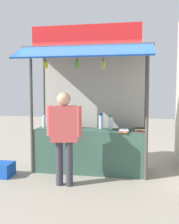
{
  "coord_description": "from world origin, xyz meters",
  "views": [
    {
      "loc": [
        0.91,
        -5.0,
        1.65
      ],
      "look_at": [
        0.0,
        0.0,
        1.21
      ],
      "focal_mm": 41.45,
      "sensor_mm": 36.0,
      "label": 1
    }
  ],
  "objects_px": {
    "water_bottle_mid_right": "(75,123)",
    "magazine_stack_far_right": "(55,127)",
    "magazine_stack_front_right": "(123,131)",
    "magazine_stack_rear_center": "(141,130)",
    "banana_bunch_inner_right": "(77,64)",
    "water_bottle_mid_left": "(111,123)",
    "plastic_crate": "(3,170)",
    "vendor_person": "(64,130)",
    "water_bottle_left": "(44,122)",
    "water_bottle_back_right": "(58,122)",
    "water_bottle_far_left": "(101,121)",
    "banana_bunch_rightmost": "(103,64)",
    "banana_bunch_inner_left": "(46,65)"
  },
  "relations": [
    {
      "from": "water_bottle_mid_right",
      "to": "magazine_stack_far_right",
      "type": "height_order",
      "value": "water_bottle_mid_right"
    },
    {
      "from": "magazine_stack_front_right",
      "to": "magazine_stack_rear_center",
      "type": "bearing_deg",
      "value": 15.31
    },
    {
      "from": "banana_bunch_inner_right",
      "to": "water_bottle_mid_left",
      "type": "bearing_deg",
      "value": 33.2
    },
    {
      "from": "magazine_stack_front_right",
      "to": "plastic_crate",
      "type": "relative_size",
      "value": 0.79
    },
    {
      "from": "magazine_stack_front_right",
      "to": "magazine_stack_far_right",
      "type": "relative_size",
      "value": 1.08
    },
    {
      "from": "magazine_stack_far_right",
      "to": "water_bottle_mid_left",
      "type": "bearing_deg",
      "value": 5.07
    },
    {
      "from": "vendor_person",
      "to": "banana_bunch_inner_right",
      "type": "bearing_deg",
      "value": -118.09
    },
    {
      "from": "water_bottle_left",
      "to": "vendor_person",
      "type": "distance_m",
      "value": 1.16
    },
    {
      "from": "water_bottle_left",
      "to": "water_bottle_back_right",
      "type": "xyz_separation_m",
      "value": [
        0.28,
        0.04,
        -0.01
      ]
    },
    {
      "from": "water_bottle_mid_left",
      "to": "vendor_person",
      "type": "height_order",
      "value": "vendor_person"
    },
    {
      "from": "magazine_stack_front_right",
      "to": "water_bottle_back_right",
      "type": "bearing_deg",
      "value": 167.1
    },
    {
      "from": "magazine_stack_far_right",
      "to": "water_bottle_left",
      "type": "bearing_deg",
      "value": 146.63
    },
    {
      "from": "magazine_stack_rear_center",
      "to": "banana_bunch_inner_right",
      "type": "relative_size",
      "value": 0.91
    },
    {
      "from": "water_bottle_back_right",
      "to": "water_bottle_far_left",
      "type": "bearing_deg",
      "value": 1.82
    },
    {
      "from": "banana_bunch_rightmost",
      "to": "vendor_person",
      "type": "xyz_separation_m",
      "value": [
        -0.61,
        -0.44,
        -1.13
      ]
    },
    {
      "from": "water_bottle_mid_right",
      "to": "magazine_stack_far_right",
      "type": "distance_m",
      "value": 0.42
    },
    {
      "from": "water_bottle_mid_right",
      "to": "magazine_stack_far_right",
      "type": "relative_size",
      "value": 0.94
    },
    {
      "from": "water_bottle_back_right",
      "to": "magazine_stack_rear_center",
      "type": "distance_m",
      "value": 1.72
    },
    {
      "from": "water_bottle_mid_right",
      "to": "magazine_stack_front_right",
      "type": "height_order",
      "value": "water_bottle_mid_right"
    },
    {
      "from": "water_bottle_left",
      "to": "magazine_stack_rear_center",
      "type": "height_order",
      "value": "water_bottle_left"
    },
    {
      "from": "water_bottle_mid_right",
      "to": "water_bottle_far_left",
      "type": "distance_m",
      "value": 0.53
    },
    {
      "from": "water_bottle_mid_right",
      "to": "water_bottle_left",
      "type": "relative_size",
      "value": 0.99
    },
    {
      "from": "plastic_crate",
      "to": "magazine_stack_front_right",
      "type": "bearing_deg",
      "value": 10.04
    },
    {
      "from": "water_bottle_back_right",
      "to": "banana_bunch_rightmost",
      "type": "bearing_deg",
      "value": -27.2
    },
    {
      "from": "water_bottle_mid_right",
      "to": "vendor_person",
      "type": "xyz_separation_m",
      "value": [
        0.03,
        -0.92,
        -0.01
      ]
    },
    {
      "from": "water_bottle_far_left",
      "to": "magazine_stack_front_right",
      "type": "distance_m",
      "value": 0.6
    },
    {
      "from": "magazine_stack_far_right",
      "to": "banana_bunch_rightmost",
      "type": "height_order",
      "value": "banana_bunch_rightmost"
    },
    {
      "from": "water_bottle_far_left",
      "to": "banana_bunch_inner_left",
      "type": "xyz_separation_m",
      "value": [
        -0.96,
        -0.55,
        1.1
      ]
    },
    {
      "from": "water_bottle_left",
      "to": "vendor_person",
      "type": "relative_size",
      "value": 0.16
    },
    {
      "from": "water_bottle_mid_left",
      "to": "banana_bunch_rightmost",
      "type": "distance_m",
      "value": 1.17
    },
    {
      "from": "water_bottle_mid_right",
      "to": "water_bottle_left",
      "type": "xyz_separation_m",
      "value": [
        -0.67,
        0.01,
        0.0
      ]
    },
    {
      "from": "water_bottle_far_left",
      "to": "magazine_stack_rear_center",
      "type": "xyz_separation_m",
      "value": [
        0.79,
        -0.26,
        -0.11
      ]
    },
    {
      "from": "banana_bunch_inner_right",
      "to": "plastic_crate",
      "type": "relative_size",
      "value": 0.76
    },
    {
      "from": "water_bottle_mid_left",
      "to": "magazine_stack_rear_center",
      "type": "height_order",
      "value": "water_bottle_mid_left"
    },
    {
      "from": "water_bottle_back_right",
      "to": "magazine_stack_far_right",
      "type": "relative_size",
      "value": 0.87
    },
    {
      "from": "water_bottle_mid_left",
      "to": "water_bottle_back_right",
      "type": "bearing_deg",
      "value": 172.74
    },
    {
      "from": "magazine_stack_far_right",
      "to": "water_bottle_back_right",
      "type": "bearing_deg",
      "value": 94.01
    },
    {
      "from": "water_bottle_back_right",
      "to": "magazine_stack_rear_center",
      "type": "relative_size",
      "value": 0.92
    },
    {
      "from": "water_bottle_mid_left",
      "to": "vendor_person",
      "type": "bearing_deg",
      "value": -130.83
    },
    {
      "from": "magazine_stack_far_right",
      "to": "banana_bunch_inner_right",
      "type": "bearing_deg",
      "value": -28.58
    },
    {
      "from": "water_bottle_back_right",
      "to": "water_bottle_left",
      "type": "bearing_deg",
      "value": -171.54
    },
    {
      "from": "water_bottle_mid_left",
      "to": "banana_bunch_inner_right",
      "type": "xyz_separation_m",
      "value": [
        -0.58,
        -0.38,
        1.12
      ]
    },
    {
      "from": "banana_bunch_inner_right",
      "to": "vendor_person",
      "type": "bearing_deg",
      "value": -105.96
    },
    {
      "from": "water_bottle_mid_right",
      "to": "water_bottle_back_right",
      "type": "relative_size",
      "value": 1.07
    },
    {
      "from": "water_bottle_mid_right",
      "to": "water_bottle_mid_left",
      "type": "bearing_deg",
      "value": -7.36
    },
    {
      "from": "magazine_stack_rear_center",
      "to": "vendor_person",
      "type": "height_order",
      "value": "vendor_person"
    },
    {
      "from": "magazine_stack_rear_center",
      "to": "banana_bunch_inner_left",
      "type": "distance_m",
      "value": 2.15
    },
    {
      "from": "banana_bunch_rightmost",
      "to": "magazine_stack_rear_center",
      "type": "bearing_deg",
      "value": 23.55
    },
    {
      "from": "water_bottle_mid_left",
      "to": "banana_bunch_inner_right",
      "type": "height_order",
      "value": "banana_bunch_inner_right"
    },
    {
      "from": "water_bottle_mid_left",
      "to": "magazine_stack_rear_center",
      "type": "distance_m",
      "value": 0.59
    }
  ]
}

